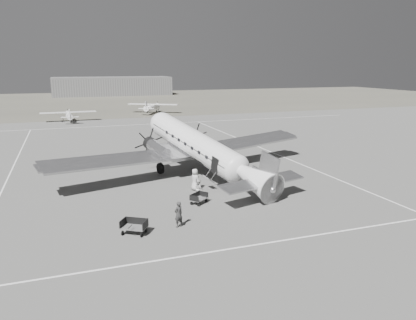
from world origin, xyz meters
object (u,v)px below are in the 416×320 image
(dc3_airliner, at_px, (201,150))
(passenger, at_px, (195,180))
(light_plane_right, at_px, (153,108))
(baggage_cart_near, at_px, (199,199))
(ramp_agent, at_px, (199,189))
(hangar_main, at_px, (112,86))
(ground_crew, at_px, (179,214))
(baggage_cart_far, at_px, (134,227))
(light_plane_left, at_px, (69,116))

(dc3_airliner, xyz_separation_m, passenger, (-1.82, -3.71, -1.83))
(light_plane_right, relative_size, passenger, 6.09)
(baggage_cart_near, height_order, ramp_agent, ramp_agent)
(dc3_airliner, bearing_deg, ramp_agent, -126.20)
(hangar_main, xyz_separation_m, ground_crew, (-10.59, -129.68, -2.40))
(ground_crew, bearing_deg, baggage_cart_near, -147.05)
(hangar_main, height_order, ground_crew, hangar_main)
(hangar_main, relative_size, baggage_cart_far, 24.60)
(dc3_airliner, relative_size, light_plane_right, 2.49)
(dc3_airliner, distance_m, ground_crew, 12.64)
(ground_crew, height_order, passenger, passenger)
(dc3_airliner, height_order, baggage_cart_far, dc3_airliner)
(light_plane_right, relative_size, ground_crew, 6.52)
(hangar_main, xyz_separation_m, baggage_cart_near, (-7.80, -125.64, -2.88))
(light_plane_left, distance_m, ramp_agent, 53.41)
(light_plane_left, distance_m, baggage_cart_far, 58.40)
(light_plane_right, xyz_separation_m, ground_crew, (-12.36, -66.91, -0.32))
(ground_crew, height_order, ramp_agent, ground_crew)
(dc3_airliner, xyz_separation_m, light_plane_right, (6.96, 55.63, -1.57))
(hangar_main, distance_m, ground_crew, 130.13)
(dc3_airliner, height_order, light_plane_right, dc3_airliner)
(light_plane_left, distance_m, passenger, 51.48)
(dc3_airliner, xyz_separation_m, baggage_cart_far, (-8.44, -11.46, -2.31))
(hangar_main, distance_m, passenger, 122.34)
(hangar_main, xyz_separation_m, passenger, (-7.01, -122.12, -2.34))
(baggage_cart_near, relative_size, baggage_cart_far, 0.86)
(hangar_main, bearing_deg, ramp_agent, -93.37)
(baggage_cart_near, bearing_deg, light_plane_right, 43.99)
(hangar_main, bearing_deg, passenger, -93.29)
(passenger, bearing_deg, ground_crew, 134.13)
(dc3_airliner, bearing_deg, baggage_cart_far, -142.26)
(baggage_cart_near, bearing_deg, light_plane_left, 61.89)
(hangar_main, bearing_deg, light_plane_right, -88.38)
(dc3_airliner, distance_m, light_plane_left, 48.26)
(light_plane_right, distance_m, baggage_cart_near, 63.59)
(dc3_airliner, distance_m, baggage_cart_far, 14.41)
(light_plane_left, height_order, light_plane_right, light_plane_right)
(hangar_main, bearing_deg, baggage_cart_near, -93.55)
(light_plane_left, height_order, baggage_cart_far, light_plane_left)
(hangar_main, height_order, ramp_agent, hangar_main)
(light_plane_left, relative_size, light_plane_right, 0.90)
(baggage_cart_far, relative_size, ground_crew, 0.95)
(light_plane_right, height_order, baggage_cart_near, light_plane_right)
(light_plane_right, bearing_deg, ramp_agent, -68.91)
(hangar_main, relative_size, light_plane_right, 3.57)
(baggage_cart_near, distance_m, baggage_cart_far, 7.19)
(dc3_airliner, relative_size, baggage_cart_near, 19.85)
(baggage_cart_far, relative_size, passenger, 0.89)
(light_plane_left, bearing_deg, baggage_cart_far, -88.93)
(light_plane_right, bearing_deg, baggage_cart_near, -69.15)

